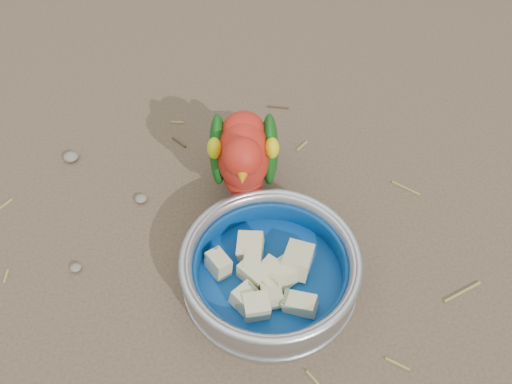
{
  "coord_description": "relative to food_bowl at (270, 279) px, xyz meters",
  "views": [
    {
      "loc": [
        0.07,
        -0.32,
        0.67
      ],
      "look_at": [
        0.09,
        0.18,
        0.08
      ],
      "focal_mm": 40.0,
      "sensor_mm": 36.0,
      "label": 1
    }
  ],
  "objects": [
    {
      "name": "ground",
      "position": [
        -0.11,
        -0.09,
        -0.01
      ],
      "size": [
        60.0,
        60.0,
        0.0
      ],
      "primitive_type": "plane",
      "color": "brown"
    },
    {
      "name": "food_bowl",
      "position": [
        0.0,
        0.0,
        0.0
      ],
      "size": [
        0.23,
        0.23,
        0.02
      ],
      "primitive_type": "cylinder",
      "color": "#B2B2BA",
      "rests_on": "ground"
    },
    {
      "name": "bowl_wall",
      "position": [
        0.0,
        0.0,
        0.03
      ],
      "size": [
        0.23,
        0.23,
        0.04
      ],
      "primitive_type": null,
      "color": "#B2B2BA",
      "rests_on": "food_bowl"
    },
    {
      "name": "fruit_wedges",
      "position": [
        0.0,
        0.0,
        0.02
      ],
      "size": [
        0.14,
        0.14,
        0.03
      ],
      "primitive_type": null,
      "color": "beige",
      "rests_on": "food_bowl"
    },
    {
      "name": "lory_parrot",
      "position": [
        -0.03,
        0.15,
        0.07
      ],
      "size": [
        0.1,
        0.21,
        0.17
      ],
      "primitive_type": null,
      "rotation": [
        0.0,
        0.0,
        -3.18
      ],
      "color": "#B21E13",
      "rests_on": "ground"
    },
    {
      "name": "ground_debris",
      "position": [
        -0.08,
        0.01,
        -0.01
      ],
      "size": [
        0.9,
        0.8,
        0.01
      ],
      "primitive_type": null,
      "color": "olive",
      "rests_on": "ground"
    }
  ]
}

